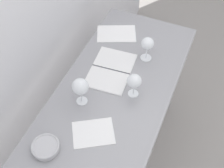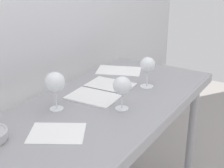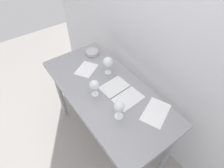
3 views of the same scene
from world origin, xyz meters
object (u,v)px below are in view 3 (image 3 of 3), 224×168
at_px(open_notebook, 121,93).
at_px(tasting_sheet_lower, 156,112).
at_px(wine_glass_near_center, 94,85).
at_px(tasting_bowl, 92,52).
at_px(tasting_sheet_upper, 86,69).
at_px(wine_glass_far_left, 108,62).
at_px(wine_glass_near_right, 119,107).

xyz_separation_m(open_notebook, tasting_sheet_lower, (0.33, 0.10, -0.00)).
bearing_deg(wine_glass_near_center, open_notebook, 57.97).
distance_m(wine_glass_near_center, tasting_bowl, 0.59).
relative_size(open_notebook, tasting_sheet_lower, 1.39).
relative_size(tasting_sheet_upper, tasting_sheet_lower, 0.82).
bearing_deg(wine_glass_far_left, wine_glass_near_center, -56.79).
relative_size(tasting_sheet_lower, tasting_bowl, 1.84).
xyz_separation_m(tasting_sheet_upper, tasting_bowl, (-0.18, 0.18, 0.02)).
relative_size(wine_glass_far_left, open_notebook, 0.49).
distance_m(wine_glass_far_left, tasting_bowl, 0.36).
bearing_deg(tasting_sheet_upper, tasting_bowl, 103.73).
height_order(wine_glass_near_center, tasting_bowl, wine_glass_near_center).
bearing_deg(wine_glass_far_left, tasting_sheet_lower, 3.68).
distance_m(wine_glass_near_center, wine_glass_far_left, 0.30).
height_order(wine_glass_far_left, tasting_sheet_lower, wine_glass_far_left).
height_order(open_notebook, tasting_bowl, tasting_bowl).
bearing_deg(tasting_sheet_lower, wine_glass_far_left, 160.04).
xyz_separation_m(wine_glass_near_center, wine_glass_far_left, (-0.17, 0.25, 0.02)).
relative_size(wine_glass_near_center, tasting_bowl, 1.09).
height_order(wine_glass_far_left, tasting_sheet_upper, wine_glass_far_left).
xyz_separation_m(wine_glass_far_left, tasting_sheet_upper, (-0.16, -0.15, -0.13)).
bearing_deg(open_notebook, tasting_sheet_lower, 12.22).
xyz_separation_m(wine_glass_near_right, tasting_sheet_lower, (0.14, 0.27, -0.12)).
bearing_deg(tasting_bowl, wine_glass_near_center, -29.11).
relative_size(wine_glass_near_right, tasting_bowl, 1.15).
bearing_deg(wine_glass_far_left, tasting_bowl, 174.74).
xyz_separation_m(tasting_sheet_upper, tasting_sheet_lower, (0.78, 0.19, 0.00)).
relative_size(wine_glass_near_right, tasting_sheet_upper, 0.76).
bearing_deg(wine_glass_near_center, tasting_bowl, 150.89).
relative_size(wine_glass_near_right, open_notebook, 0.45).
bearing_deg(wine_glass_near_center, wine_glass_far_left, 123.21).
xyz_separation_m(wine_glass_far_left, wine_glass_near_right, (0.47, -0.23, -0.01)).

